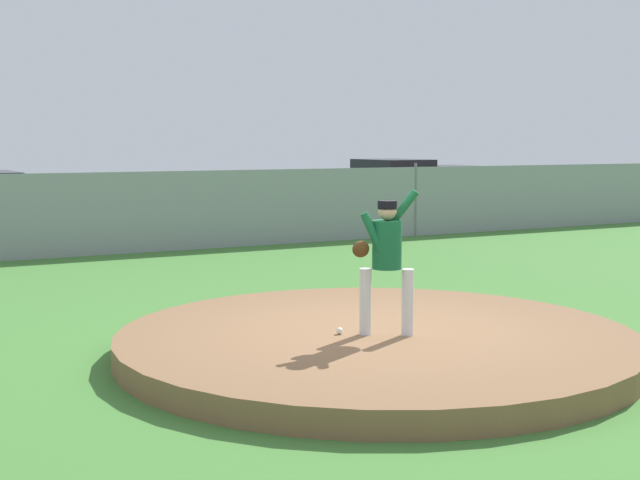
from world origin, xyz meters
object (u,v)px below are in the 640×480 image
(baseball, at_px, (340,331))
(parked_car_teal, at_px, (451,191))
(parked_car_red, at_px, (392,191))
(pitcher_youth, at_px, (386,253))

(baseball, xyz_separation_m, parked_car_teal, (12.41, 14.59, 0.47))
(baseball, relative_size, parked_car_red, 0.02)
(pitcher_youth, bearing_deg, parked_car_red, 56.80)
(pitcher_youth, height_order, baseball, pitcher_youth)
(pitcher_youth, relative_size, parked_car_red, 0.39)
(pitcher_youth, xyz_separation_m, parked_car_teal, (11.99, 14.87, -0.40))
(parked_car_red, relative_size, parked_car_teal, 0.97)
(parked_car_teal, bearing_deg, pitcher_youth, -128.88)
(pitcher_youth, height_order, parked_car_red, pitcher_youth)
(parked_car_red, bearing_deg, baseball, -124.87)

